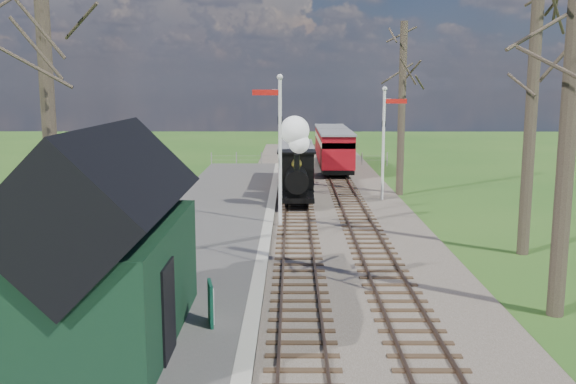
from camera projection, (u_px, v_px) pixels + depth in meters
name	position (u px, v px, depth m)	size (l,w,h in m)	color
distant_hills	(305.00, 271.00, 76.67)	(114.40, 48.00, 22.02)	#385B23
ballast_bed	(322.00, 201.00, 32.18)	(8.00, 60.00, 0.10)	brown
track_near	(296.00, 200.00, 32.18)	(1.60, 60.00, 0.15)	brown
track_far	(348.00, 200.00, 32.16)	(1.60, 60.00, 0.15)	brown
platform	(206.00, 237.00, 24.31)	(5.00, 44.00, 0.20)	#474442
coping_strip	(266.00, 237.00, 24.29)	(0.40, 44.00, 0.21)	#B2AD9E
station_shed	(107.00, 248.00, 14.09)	(3.25, 6.30, 4.78)	black
semaphore_near	(278.00, 140.00, 25.68)	(1.22, 0.24, 6.22)	silver
semaphore_far	(385.00, 135.00, 31.61)	(1.22, 0.24, 5.72)	silver
bare_trees	(343.00, 105.00, 19.58)	(15.51, 22.39, 12.00)	#382D23
fence_line	(299.00, 159.00, 45.90)	(12.60, 0.08, 1.00)	slate
locomotive	(296.00, 167.00, 30.41)	(1.69, 3.95, 4.23)	black
coach	(296.00, 162.00, 36.48)	(1.97, 6.77, 2.08)	black
red_carriage_a	(336.00, 151.00, 41.10)	(2.15, 5.34, 2.27)	black
red_carriage_b	(331.00, 144.00, 46.52)	(2.15, 5.34, 2.27)	black
sign_board	(211.00, 303.00, 15.13)	(0.23, 0.71, 1.03)	#0D3F2C
bench	(169.00, 290.00, 16.66)	(0.84, 1.37, 0.75)	#442C18
person	(163.00, 312.00, 14.18)	(0.47, 0.31, 1.30)	#1A212F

